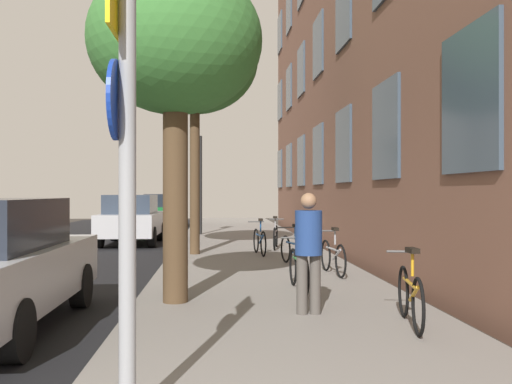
{
  "coord_description": "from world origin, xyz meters",
  "views": [
    {
      "loc": [
        0.19,
        -1.41,
        1.71
      ],
      "look_at": [
        0.93,
        9.03,
        1.71
      ],
      "focal_mm": 39.55,
      "sensor_mm": 36.0,
      "label": 1
    }
  ],
  "objects_px": {
    "bicycle_5": "(276,236)",
    "sign_post": "(124,151)",
    "traffic_light": "(198,167)",
    "bicycle_2": "(333,256)",
    "bicycle_3": "(293,249)",
    "bicycle_0": "(410,295)",
    "pedestrian_0": "(309,245)",
    "bicycle_4": "(260,241)",
    "car_2": "(161,210)",
    "tree_far": "(195,61)",
    "bicycle_1": "(299,269)",
    "car_1": "(132,219)",
    "tree_near": "(175,45)"
  },
  "relations": [
    {
      "from": "bicycle_2",
      "to": "bicycle_4",
      "type": "xyz_separation_m",
      "value": [
        -1.15,
        3.54,
        0.0
      ]
    },
    {
      "from": "bicycle_0",
      "to": "pedestrian_0",
      "type": "bearing_deg",
      "value": 145.82
    },
    {
      "from": "bicycle_2",
      "to": "car_2",
      "type": "distance_m",
      "value": 17.52
    },
    {
      "from": "traffic_light",
      "to": "bicycle_2",
      "type": "bearing_deg",
      "value": -74.57
    },
    {
      "from": "bicycle_0",
      "to": "bicycle_4",
      "type": "xyz_separation_m",
      "value": [
        -1.19,
        7.77,
        -0.01
      ]
    },
    {
      "from": "tree_far",
      "to": "bicycle_3",
      "type": "distance_m",
      "value": 5.68
    },
    {
      "from": "pedestrian_0",
      "to": "bicycle_2",
      "type": "bearing_deg",
      "value": 73.17
    },
    {
      "from": "bicycle_4",
      "to": "car_2",
      "type": "relative_size",
      "value": 0.39
    },
    {
      "from": "bicycle_2",
      "to": "bicycle_3",
      "type": "xyz_separation_m",
      "value": [
        -0.59,
        1.41,
        -0.01
      ]
    },
    {
      "from": "bicycle_2",
      "to": "bicycle_5",
      "type": "bearing_deg",
      "value": 96.56
    },
    {
      "from": "bicycle_2",
      "to": "pedestrian_0",
      "type": "distance_m",
      "value": 3.68
    },
    {
      "from": "traffic_light",
      "to": "bicycle_3",
      "type": "bearing_deg",
      "value": -75.7
    },
    {
      "from": "traffic_light",
      "to": "bicycle_2",
      "type": "relative_size",
      "value": 2.31
    },
    {
      "from": "tree_far",
      "to": "pedestrian_0",
      "type": "distance_m",
      "value": 8.56
    },
    {
      "from": "bicycle_0",
      "to": "bicycle_4",
      "type": "bearing_deg",
      "value": 98.73
    },
    {
      "from": "bicycle_3",
      "to": "tree_near",
      "type": "bearing_deg",
      "value": -119.71
    },
    {
      "from": "bicycle_5",
      "to": "sign_post",
      "type": "bearing_deg",
      "value": -101.05
    },
    {
      "from": "bicycle_4",
      "to": "car_2",
      "type": "height_order",
      "value": "car_2"
    },
    {
      "from": "sign_post",
      "to": "bicycle_1",
      "type": "height_order",
      "value": "sign_post"
    },
    {
      "from": "sign_post",
      "to": "tree_far",
      "type": "xyz_separation_m",
      "value": [
        0.09,
        10.63,
        3.11
      ]
    },
    {
      "from": "bicycle_5",
      "to": "pedestrian_0",
      "type": "distance_m",
      "value": 8.57
    },
    {
      "from": "tree_far",
      "to": "bicycle_5",
      "type": "bearing_deg",
      "value": 28.91
    },
    {
      "from": "sign_post",
      "to": "traffic_light",
      "type": "height_order",
      "value": "traffic_light"
    },
    {
      "from": "traffic_light",
      "to": "bicycle_1",
      "type": "relative_size",
      "value": 2.16
    },
    {
      "from": "tree_near",
      "to": "car_1",
      "type": "bearing_deg",
      "value": 101.69
    },
    {
      "from": "pedestrian_0",
      "to": "car_2",
      "type": "bearing_deg",
      "value": 100.74
    },
    {
      "from": "bicycle_1",
      "to": "pedestrian_0",
      "type": "height_order",
      "value": "pedestrian_0"
    },
    {
      "from": "car_2",
      "to": "pedestrian_0",
      "type": "bearing_deg",
      "value": -79.26
    },
    {
      "from": "traffic_light",
      "to": "bicycle_4",
      "type": "bearing_deg",
      "value": -75.87
    },
    {
      "from": "bicycle_1",
      "to": "bicycle_4",
      "type": "relative_size",
      "value": 1.09
    },
    {
      "from": "bicycle_2",
      "to": "bicycle_4",
      "type": "distance_m",
      "value": 3.72
    },
    {
      "from": "bicycle_0",
      "to": "pedestrian_0",
      "type": "distance_m",
      "value": 1.43
    },
    {
      "from": "pedestrian_0",
      "to": "traffic_light",
      "type": "bearing_deg",
      "value": 97.61
    },
    {
      "from": "traffic_light",
      "to": "car_2",
      "type": "xyz_separation_m",
      "value": [
        -1.96,
        6.15,
        -1.83
      ]
    },
    {
      "from": "bicycle_0",
      "to": "car_1",
      "type": "xyz_separation_m",
      "value": [
        -5.07,
        12.23,
        0.35
      ]
    },
    {
      "from": "bicycle_1",
      "to": "bicycle_3",
      "type": "height_order",
      "value": "bicycle_1"
    },
    {
      "from": "bicycle_4",
      "to": "bicycle_3",
      "type": "bearing_deg",
      "value": -75.12
    },
    {
      "from": "traffic_light",
      "to": "bicycle_4",
      "type": "height_order",
      "value": "traffic_light"
    },
    {
      "from": "bicycle_2",
      "to": "bicycle_5",
      "type": "relative_size",
      "value": 0.99
    },
    {
      "from": "bicycle_4",
      "to": "bicycle_5",
      "type": "xyz_separation_m",
      "value": [
        0.57,
        1.52,
        -0.0
      ]
    },
    {
      "from": "bicycle_0",
      "to": "bicycle_5",
      "type": "relative_size",
      "value": 0.99
    },
    {
      "from": "tree_far",
      "to": "bicycle_2",
      "type": "bearing_deg",
      "value": -53.78
    },
    {
      "from": "tree_near",
      "to": "bicycle_0",
      "type": "relative_size",
      "value": 3.03
    },
    {
      "from": "tree_near",
      "to": "car_1",
      "type": "relative_size",
      "value": 1.22
    },
    {
      "from": "bicycle_0",
      "to": "tree_far",
      "type": "bearing_deg",
      "value": 109.46
    },
    {
      "from": "tree_near",
      "to": "bicycle_0",
      "type": "height_order",
      "value": "tree_near"
    },
    {
      "from": "tree_far",
      "to": "bicycle_5",
      "type": "distance_m",
      "value": 5.27
    },
    {
      "from": "bicycle_2",
      "to": "bicycle_4",
      "type": "bearing_deg",
      "value": 108.02
    },
    {
      "from": "sign_post",
      "to": "bicycle_3",
      "type": "xyz_separation_m",
      "value": [
        2.31,
        8.21,
        -1.52
      ]
    },
    {
      "from": "pedestrian_0",
      "to": "sign_post",
      "type": "bearing_deg",
      "value": -119.09
    }
  ]
}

